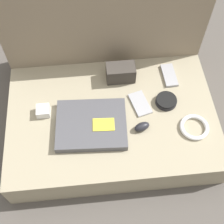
{
  "coord_description": "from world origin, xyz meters",
  "views": [
    {
      "loc": [
        -0.07,
        -0.7,
        1.32
      ],
      "look_at": [
        0.0,
        0.0,
        0.18
      ],
      "focal_mm": 50.0,
      "sensor_mm": 36.0,
      "label": 1
    }
  ],
  "objects_px": {
    "computer_mouse": "(142,127)",
    "laptop": "(91,125)",
    "camera_pouch": "(121,73)",
    "charger_brick": "(43,111)",
    "phone_silver": "(169,75)",
    "speaker_puck": "(166,101)",
    "phone_black": "(140,104)"
  },
  "relations": [
    {
      "from": "computer_mouse",
      "to": "laptop",
      "type": "bearing_deg",
      "value": 152.72
    },
    {
      "from": "camera_pouch",
      "to": "charger_brick",
      "type": "distance_m",
      "value": 0.39
    },
    {
      "from": "charger_brick",
      "to": "camera_pouch",
      "type": "bearing_deg",
      "value": 24.16
    },
    {
      "from": "computer_mouse",
      "to": "phone_silver",
      "type": "distance_m",
      "value": 0.32
    },
    {
      "from": "camera_pouch",
      "to": "laptop",
      "type": "bearing_deg",
      "value": -121.66
    },
    {
      "from": "laptop",
      "to": "camera_pouch",
      "type": "height_order",
      "value": "camera_pouch"
    },
    {
      "from": "phone_silver",
      "to": "charger_brick",
      "type": "relative_size",
      "value": 2.36
    },
    {
      "from": "laptop",
      "to": "phone_silver",
      "type": "height_order",
      "value": "laptop"
    },
    {
      "from": "phone_silver",
      "to": "speaker_puck",
      "type": "bearing_deg",
      "value": -108.91
    },
    {
      "from": "computer_mouse",
      "to": "phone_black",
      "type": "bearing_deg",
      "value": 66.02
    },
    {
      "from": "phone_silver",
      "to": "phone_black",
      "type": "distance_m",
      "value": 0.21
    },
    {
      "from": "laptop",
      "to": "phone_black",
      "type": "height_order",
      "value": "laptop"
    },
    {
      "from": "laptop",
      "to": "computer_mouse",
      "type": "distance_m",
      "value": 0.21
    },
    {
      "from": "computer_mouse",
      "to": "phone_black",
      "type": "relative_size",
      "value": 0.55
    },
    {
      "from": "laptop",
      "to": "computer_mouse",
      "type": "xyz_separation_m",
      "value": [
        0.21,
        -0.03,
        0.0
      ]
    },
    {
      "from": "camera_pouch",
      "to": "charger_brick",
      "type": "bearing_deg",
      "value": -155.84
    },
    {
      "from": "speaker_puck",
      "to": "phone_silver",
      "type": "bearing_deg",
      "value": 73.44
    },
    {
      "from": "phone_silver",
      "to": "charger_brick",
      "type": "distance_m",
      "value": 0.6
    },
    {
      "from": "speaker_puck",
      "to": "charger_brick",
      "type": "bearing_deg",
      "value": -179.7
    },
    {
      "from": "phone_black",
      "to": "speaker_puck",
      "type": "bearing_deg",
      "value": -16.32
    },
    {
      "from": "laptop",
      "to": "camera_pouch",
      "type": "bearing_deg",
      "value": 61.63
    },
    {
      "from": "charger_brick",
      "to": "speaker_puck",
      "type": "bearing_deg",
      "value": 0.3
    },
    {
      "from": "speaker_puck",
      "to": "phone_black",
      "type": "xyz_separation_m",
      "value": [
        -0.12,
        0.0,
        -0.01
      ]
    },
    {
      "from": "laptop",
      "to": "computer_mouse",
      "type": "height_order",
      "value": "same"
    },
    {
      "from": "camera_pouch",
      "to": "charger_brick",
      "type": "height_order",
      "value": "camera_pouch"
    },
    {
      "from": "computer_mouse",
      "to": "charger_brick",
      "type": "bearing_deg",
      "value": 145.36
    },
    {
      "from": "phone_silver",
      "to": "camera_pouch",
      "type": "xyz_separation_m",
      "value": [
        -0.23,
        0.01,
        0.03
      ]
    },
    {
      "from": "laptop",
      "to": "phone_silver",
      "type": "xyz_separation_m",
      "value": [
        0.38,
        0.24,
        -0.01
      ]
    },
    {
      "from": "laptop",
      "to": "speaker_puck",
      "type": "height_order",
      "value": "laptop"
    },
    {
      "from": "laptop",
      "to": "phone_black",
      "type": "relative_size",
      "value": 2.22
    },
    {
      "from": "computer_mouse",
      "to": "phone_black",
      "type": "height_order",
      "value": "computer_mouse"
    },
    {
      "from": "laptop",
      "to": "camera_pouch",
      "type": "relative_size",
      "value": 2.34
    }
  ]
}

